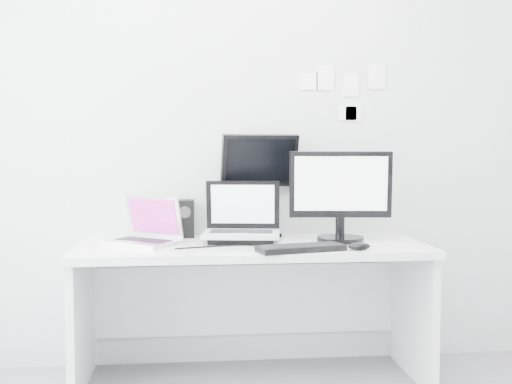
% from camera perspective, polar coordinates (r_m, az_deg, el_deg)
% --- Properties ---
extents(back_wall, '(3.60, 0.00, 3.60)m').
position_cam_1_polar(back_wall, '(3.70, -0.89, 5.83)').
color(back_wall, silver).
rests_on(back_wall, ground).
extents(desk, '(1.80, 0.70, 0.73)m').
position_cam_1_polar(desk, '(3.46, -0.37, -10.53)').
color(desk, silver).
rests_on(desk, ground).
extents(macbook, '(0.43, 0.42, 0.26)m').
position_cam_1_polar(macbook, '(3.39, -9.96, -2.37)').
color(macbook, silver).
rests_on(macbook, desk).
extents(speaker, '(0.11, 0.11, 0.21)m').
position_cam_1_polar(speaker, '(3.64, -6.22, -2.32)').
color(speaker, black).
rests_on(speaker, desk).
extents(dell_laptop, '(0.44, 0.36, 0.33)m').
position_cam_1_polar(dell_laptop, '(3.41, -1.28, -1.68)').
color(dell_laptop, '#ADAFB5').
rests_on(dell_laptop, desk).
extents(rear_monitor, '(0.45, 0.23, 0.59)m').
position_cam_1_polar(rear_monitor, '(3.64, 0.23, 0.70)').
color(rear_monitor, black).
rests_on(rear_monitor, desk).
extents(samsung_monitor, '(0.56, 0.31, 0.50)m').
position_cam_1_polar(samsung_monitor, '(3.48, 7.37, -0.24)').
color(samsung_monitor, black).
rests_on(samsung_monitor, desk).
extents(keyboard, '(0.45, 0.25, 0.03)m').
position_cam_1_polar(keyboard, '(3.17, 3.92, -4.89)').
color(keyboard, black).
rests_on(keyboard, desk).
extents(mouse, '(0.12, 0.08, 0.04)m').
position_cam_1_polar(mouse, '(3.22, 8.97, -4.70)').
color(mouse, black).
rests_on(mouse, desk).
extents(wall_note_0, '(0.10, 0.00, 0.14)m').
position_cam_1_polar(wall_note_0, '(3.77, 6.03, 9.88)').
color(wall_note_0, white).
rests_on(wall_note_0, back_wall).
extents(wall_note_1, '(0.09, 0.00, 0.13)m').
position_cam_1_polar(wall_note_1, '(3.80, 8.27, 9.21)').
color(wall_note_1, white).
rests_on(wall_note_1, back_wall).
extents(wall_note_2, '(0.10, 0.00, 0.14)m').
position_cam_1_polar(wall_note_2, '(3.85, 10.48, 9.87)').
color(wall_note_2, white).
rests_on(wall_note_2, back_wall).
extents(wall_note_3, '(0.11, 0.00, 0.08)m').
position_cam_1_polar(wall_note_3, '(3.79, 7.95, 6.81)').
color(wall_note_3, white).
rests_on(wall_note_3, back_wall).
extents(wall_note_4, '(0.09, 0.00, 0.10)m').
position_cam_1_polar(wall_note_4, '(3.80, 8.46, 6.88)').
color(wall_note_4, white).
rests_on(wall_note_4, back_wall).
extents(wall_note_5, '(0.10, 0.00, 0.09)m').
position_cam_1_polar(wall_note_5, '(3.75, 4.62, 9.57)').
color(wall_note_5, white).
rests_on(wall_note_5, back_wall).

